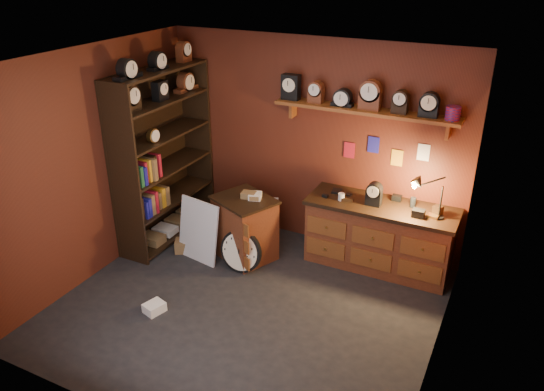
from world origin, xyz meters
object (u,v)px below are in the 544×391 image
at_px(low_cabinet, 245,226).
at_px(big_round_clock, 241,251).
at_px(workbench, 379,232).
at_px(shelving_unit, 161,149).

distance_m(low_cabinet, big_round_clock, 0.38).
xyz_separation_m(low_cabinet, big_round_clock, (0.11, -0.31, -0.18)).
bearing_deg(big_round_clock, workbench, 29.95).
xyz_separation_m(workbench, low_cabinet, (-1.59, -0.54, -0.03)).
relative_size(low_cabinet, big_round_clock, 1.68).
bearing_deg(workbench, shelving_unit, -170.13).
height_order(low_cabinet, big_round_clock, low_cabinet).
bearing_deg(shelving_unit, big_round_clock, -14.62).
xyz_separation_m(shelving_unit, workbench, (2.84, 0.49, -0.78)).
distance_m(workbench, low_cabinet, 1.68).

